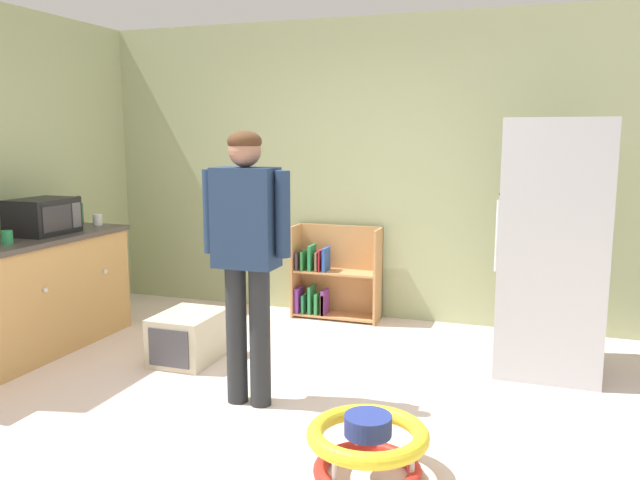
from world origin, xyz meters
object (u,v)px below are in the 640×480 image
object	(u,v)px
green_glass_bottle	(79,213)
white_cup	(98,220)
standing_person	(246,244)
kitchen_counter	(12,301)
bookshelf	(332,278)
baby_walker	(368,447)
microwave	(43,216)
green_cup	(7,237)
pet_carrier	(189,337)
blue_cup	(72,221)
refrigerator	(552,248)

from	to	relation	value
green_glass_bottle	white_cup	distance (m)	0.20
standing_person	green_glass_bottle	size ratio (longest dim) A/B	6.88
kitchen_counter	bookshelf	size ratio (longest dim) A/B	2.43
baby_walker	white_cup	distance (m)	3.43
kitchen_counter	microwave	distance (m)	0.69
green_cup	pet_carrier	bearing A→B (deg)	22.93
pet_carrier	blue_cup	size ratio (longest dim) A/B	5.81
standing_person	pet_carrier	size ratio (longest dim) A/B	3.07
baby_walker	green_glass_bottle	world-z (taller)	green_glass_bottle
green_glass_bottle	blue_cup	bearing A→B (deg)	-69.91
bookshelf	pet_carrier	size ratio (longest dim) A/B	1.54
bookshelf	microwave	world-z (taller)	microwave
green_glass_bottle	pet_carrier	bearing A→B (deg)	-21.37
refrigerator	green_cup	bearing A→B (deg)	-162.41
white_cup	pet_carrier	bearing A→B (deg)	-24.20
pet_carrier	blue_cup	world-z (taller)	blue_cup
kitchen_counter	pet_carrier	size ratio (longest dim) A/B	3.74
standing_person	pet_carrier	distance (m)	1.26
pet_carrier	kitchen_counter	bearing A→B (deg)	-162.25
bookshelf	white_cup	distance (m)	2.13
microwave	green_glass_bottle	size ratio (longest dim) A/B	1.95
green_cup	white_cup	size ratio (longest dim) A/B	1.00
microwave	green_cup	size ratio (longest dim) A/B	5.05
blue_cup	white_cup	size ratio (longest dim) A/B	1.00
kitchen_counter	baby_walker	distance (m)	3.05
baby_walker	standing_person	bearing A→B (deg)	146.46
refrigerator	green_cup	distance (m)	3.86
bookshelf	white_cup	bearing A→B (deg)	-152.96
bookshelf	baby_walker	xyz separation A→B (m)	(1.04, -2.64, -0.21)
refrigerator	microwave	size ratio (longest dim) A/B	3.71
kitchen_counter	green_cup	size ratio (longest dim) A/B	21.76
standing_person	microwave	xyz separation A→B (m)	(-2.00, 0.52, 0.02)
microwave	white_cup	bearing A→B (deg)	83.24
kitchen_counter	microwave	xyz separation A→B (m)	(0.00, 0.36, 0.59)
bookshelf	green_cup	xyz separation A→B (m)	(-1.81, -1.95, 0.58)
white_cup	green_glass_bottle	bearing A→B (deg)	177.76
pet_carrier	blue_cup	xyz separation A→B (m)	(-1.31, 0.37, 0.77)
kitchen_counter	bookshelf	distance (m)	2.66
baby_walker	blue_cup	size ratio (longest dim) A/B	6.36
green_cup	refrigerator	bearing A→B (deg)	17.59
kitchen_counter	blue_cup	bearing A→B (deg)	94.62
bookshelf	white_cup	size ratio (longest dim) A/B	8.95
bookshelf	standing_person	world-z (taller)	standing_person
standing_person	pet_carrier	xyz separation A→B (m)	(-0.76, 0.56, -0.84)
standing_person	green_glass_bottle	distance (m)	2.39
microwave	bookshelf	bearing A→B (deg)	38.34
refrigerator	pet_carrier	xyz separation A→B (m)	(-2.52, -0.68, -0.71)
baby_walker	white_cup	xyz separation A→B (m)	(-2.87, 1.70, 0.79)
pet_carrier	green_glass_bottle	xyz separation A→B (m)	(-1.37, 0.54, 0.82)
microwave	white_cup	size ratio (longest dim) A/B	5.05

